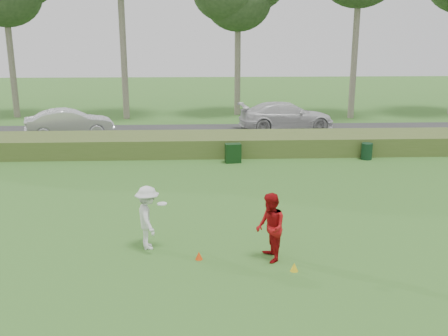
{
  "coord_description": "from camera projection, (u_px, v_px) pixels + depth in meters",
  "views": [
    {
      "loc": [
        -0.81,
        -12.51,
        5.68
      ],
      "look_at": [
        0.0,
        4.0,
        1.3
      ],
      "focal_mm": 40.0,
      "sensor_mm": 36.0,
      "label": 1
    }
  ],
  "objects": [
    {
      "name": "car_mid",
      "position": [
        70.0,
        123.0,
        28.46
      ],
      "size": [
        5.16,
        3.06,
        1.61
      ],
      "primitive_type": "imported",
      "rotation": [
        0.0,
        0.0,
        1.87
      ],
      "color": "silver",
      "rests_on": "park_road"
    },
    {
      "name": "reed_strip",
      "position": [
        216.0,
        144.0,
        25.04
      ],
      "size": [
        80.0,
        3.0,
        0.9
      ],
      "primitive_type": "cube",
      "color": "#435B24",
      "rests_on": "ground"
    },
    {
      "name": "cone_yellow",
      "position": [
        294.0,
        267.0,
        12.42
      ],
      "size": [
        0.2,
        0.2,
        0.22
      ],
      "primitive_type": "cone",
      "color": "gold",
      "rests_on": "ground"
    },
    {
      "name": "utility_cabinet",
      "position": [
        233.0,
        153.0,
        23.04
      ],
      "size": [
        0.76,
        0.53,
        0.89
      ],
      "primitive_type": "cube",
      "rotation": [
        0.0,
        0.0,
        0.13
      ],
      "color": "black",
      "rests_on": "ground"
    },
    {
      "name": "trash_bin",
      "position": [
        367.0,
        151.0,
        23.65
      ],
      "size": [
        0.64,
        0.64,
        0.78
      ],
      "primitive_type": "cylinder",
      "rotation": [
        0.0,
        0.0,
        -0.28
      ],
      "color": "black",
      "rests_on": "ground"
    },
    {
      "name": "car_right",
      "position": [
        286.0,
        116.0,
        30.75
      ],
      "size": [
        6.01,
        2.85,
        1.69
      ],
      "primitive_type": "imported",
      "rotation": [
        0.0,
        0.0,
        1.65
      ],
      "color": "silver",
      "rests_on": "park_road"
    },
    {
      "name": "player_red",
      "position": [
        270.0,
        228.0,
        12.84
      ],
      "size": [
        0.79,
        0.96,
        1.81
      ],
      "primitive_type": "imported",
      "rotation": [
        0.0,
        0.0,
        -1.44
      ],
      "color": "#A40E11",
      "rests_on": "ground"
    },
    {
      "name": "cone_orange",
      "position": [
        199.0,
        256.0,
        13.08
      ],
      "size": [
        0.2,
        0.2,
        0.21
      ],
      "primitive_type": "cone",
      "color": "#F1440C",
      "rests_on": "ground"
    },
    {
      "name": "ground",
      "position": [
        231.0,
        252.0,
        13.57
      ],
      "size": [
        120.0,
        120.0,
        0.0
      ],
      "primitive_type": "plane",
      "color": "#2D6521",
      "rests_on": "ground"
    },
    {
      "name": "player_white",
      "position": [
        148.0,
        218.0,
        13.6
      ],
      "size": [
        1.0,
        1.27,
        1.77
      ],
      "rotation": [
        0.0,
        0.0,
        1.83
      ],
      "color": "silver",
      "rests_on": "ground"
    },
    {
      "name": "park_road",
      "position": [
        213.0,
        133.0,
        29.97
      ],
      "size": [
        80.0,
        6.0,
        0.06
      ],
      "primitive_type": "cube",
      "color": "#2D2D2D",
      "rests_on": "ground"
    }
  ]
}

